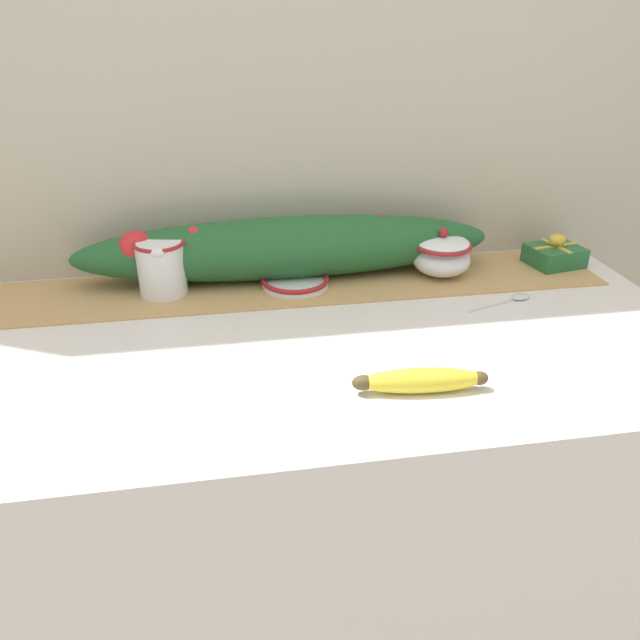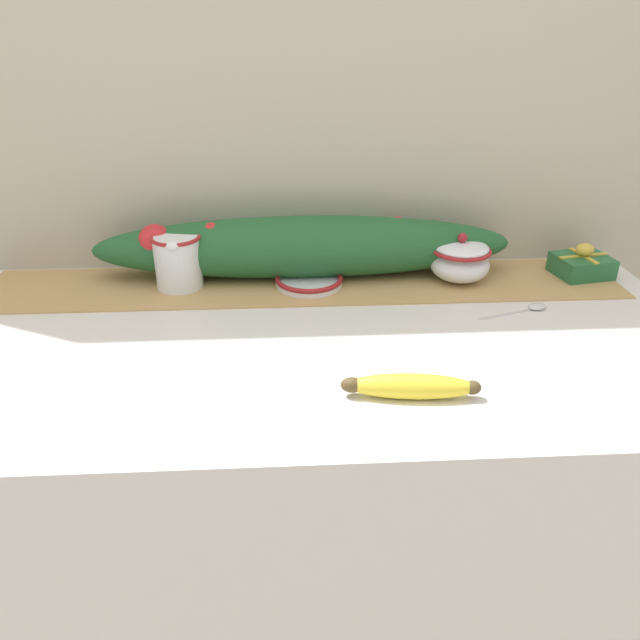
{
  "view_description": "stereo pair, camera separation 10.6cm",
  "coord_description": "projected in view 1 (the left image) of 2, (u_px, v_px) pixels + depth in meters",
  "views": [
    {
      "loc": [
        -0.14,
        -0.97,
        1.44
      ],
      "look_at": [
        0.02,
        -0.04,
        0.97
      ],
      "focal_mm": 35.0,
      "sensor_mm": 36.0,
      "label": 1
    },
    {
      "loc": [
        -0.04,
        -0.98,
        1.44
      ],
      "look_at": [
        0.02,
        -0.04,
        0.97
      ],
      "focal_mm": 35.0,
      "sensor_mm": 36.0,
      "label": 2
    }
  ],
  "objects": [
    {
      "name": "table_runner",
      "position": [
        290.0,
        285.0,
        1.32
      ],
      "size": [
        1.33,
        0.22,
        0.0
      ],
      "primitive_type": "cube",
      "color": "tan",
      "rests_on": "countertop"
    },
    {
      "name": "gift_box",
      "position": [
        555.0,
        254.0,
        1.41
      ],
      "size": [
        0.13,
        0.11,
        0.07
      ],
      "rotation": [
        0.0,
        0.0,
        0.18
      ],
      "color": "#236638",
      "rests_on": "countertop"
    },
    {
      "name": "spoon",
      "position": [
        517.0,
        298.0,
        1.25
      ],
      "size": [
        0.15,
        0.06,
        0.01
      ],
      "rotation": [
        0.0,
        0.0,
        0.32
      ],
      "color": "silver",
      "rests_on": "countertop"
    },
    {
      "name": "poinsettia_garland",
      "position": [
        286.0,
        247.0,
        1.32
      ],
      "size": [
        0.89,
        0.14,
        0.13
      ],
      "color": "#235B2D",
      "rests_on": "countertop"
    },
    {
      "name": "banana",
      "position": [
        421.0,
        380.0,
        0.95
      ],
      "size": [
        0.21,
        0.06,
        0.04
      ],
      "rotation": [
        0.0,
        0.0,
        -0.1
      ],
      "color": "yellow",
      "rests_on": "countertop"
    },
    {
      "name": "back_wall",
      "position": [
        279.0,
        135.0,
        1.31
      ],
      "size": [
        2.25,
        0.04,
        2.4
      ],
      "primitive_type": "cube",
      "color": "#B7AD99",
      "rests_on": "ground_plane"
    },
    {
      "name": "small_dish",
      "position": [
        295.0,
        281.0,
        1.3
      ],
      "size": [
        0.14,
        0.14,
        0.02
      ],
      "color": "white",
      "rests_on": "countertop"
    },
    {
      "name": "cream_pitcher",
      "position": [
        161.0,
        265.0,
        1.25
      ],
      "size": [
        0.1,
        0.12,
        0.11
      ],
      "color": "white",
      "rests_on": "countertop"
    },
    {
      "name": "sugar_bowl",
      "position": [
        442.0,
        255.0,
        1.34
      ],
      "size": [
        0.13,
        0.13,
        0.11
      ],
      "color": "white",
      "rests_on": "countertop"
    },
    {
      "name": "countertop",
      "position": [
        309.0,
        527.0,
        1.32
      ],
      "size": [
        1.45,
        0.71,
        0.92
      ],
      "primitive_type": "cube",
      "color": "silver",
      "rests_on": "ground_plane"
    }
  ]
}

